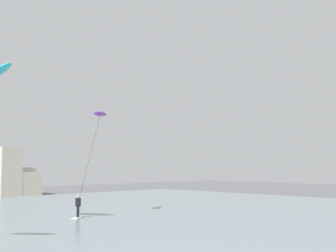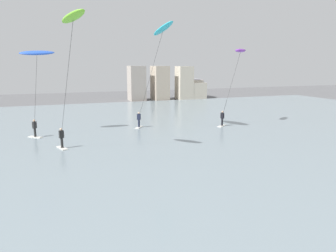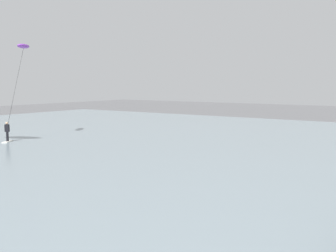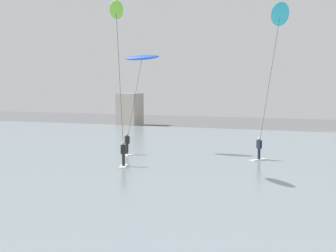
# 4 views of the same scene
# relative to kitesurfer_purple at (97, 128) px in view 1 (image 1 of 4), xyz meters

# --- Properties ---
(kitesurfer_purple) EXTENTS (3.92, 2.10, 8.14)m
(kitesurfer_purple) POSITION_rel_kitesurfer_purple_xyz_m (0.00, 0.00, 0.00)
(kitesurfer_purple) COLOR silver
(kitesurfer_purple) RESTS_ON water_bay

